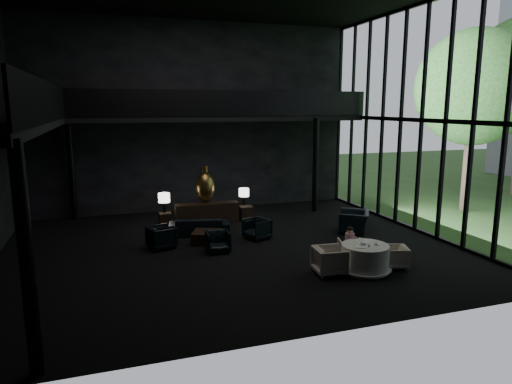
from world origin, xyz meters
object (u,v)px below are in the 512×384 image
object	(u,v)px
table_lamp_right	(244,193)
child	(350,237)
lounge_armchair_west	(162,236)
lounge_armchair_south	(218,241)
bronze_urn	(205,187)
console	(207,213)
table_lamp_left	(164,199)
side_table_right	(246,213)
dining_table	(365,260)
coffee_table	(207,237)
dining_chair_west	(330,258)
dining_chair_north	(351,250)
window_armchair	(354,217)
side_table_left	(165,219)
sofa	(199,223)
lounge_armchair_east	(257,228)
dining_chair_east	(395,257)

from	to	relation	value
table_lamp_right	child	bearing A→B (deg)	-76.62
lounge_armchair_west	lounge_armchair_south	distance (m)	1.88
bronze_urn	lounge_armchair_west	xyz separation A→B (m)	(-2.07, -2.98, -0.98)
console	table_lamp_left	distance (m)	1.74
side_table_right	dining_table	bearing A→B (deg)	-78.00
coffee_table	dining_chair_west	world-z (taller)	dining_chair_west
console	dining_chair_north	size ratio (longest dim) A/B	3.63
side_table_right	window_armchair	world-z (taller)	window_armchair
dining_chair_north	coffee_table	bearing A→B (deg)	-24.81
dining_chair_north	console	bearing A→B (deg)	-45.90
coffee_table	console	bearing A→B (deg)	77.59
side_table_left	child	size ratio (longest dim) A/B	0.86
sofa	coffee_table	world-z (taller)	sofa
table_lamp_left	dining_chair_west	world-z (taller)	table_lamp_left
lounge_armchair_west	lounge_armchair_east	bearing A→B (deg)	-108.04
console	dining_chair_north	distance (m)	6.52
lounge_armchair_south	window_armchair	world-z (taller)	window_armchair
side_table_left	coffee_table	size ratio (longest dim) A/B	0.56
table_lamp_left	table_lamp_right	xyz separation A→B (m)	(3.20, 0.07, 0.00)
lounge_armchair_east	child	size ratio (longest dim) A/B	1.34
coffee_table	child	world-z (taller)	child
table_lamp_left	sofa	distance (m)	2.09
side_table_left	lounge_armchair_south	world-z (taller)	lounge_armchair_south
table_lamp_right	sofa	bearing A→B (deg)	-140.66
table_lamp_left	dining_table	xyz separation A→B (m)	(4.60, -6.79, -0.70)
lounge_armchair_west	dining_chair_east	world-z (taller)	lounge_armchair_west
console	bronze_urn	size ratio (longest dim) A/B	1.72
lounge_armchair_east	child	world-z (taller)	child
dining_chair_east	child	xyz separation A→B (m)	(-0.94, 0.89, 0.44)
side_table_left	side_table_right	xyz separation A→B (m)	(3.20, -0.05, 0.02)
table_lamp_left	sofa	bearing A→B (deg)	-60.34
dining_chair_east	side_table_left	bearing A→B (deg)	-120.35
lounge_armchair_west	side_table_left	bearing A→B (deg)	-28.15
side_table_left	side_table_right	world-z (taller)	side_table_right
console	side_table_left	size ratio (longest dim) A/B	4.90
side_table_right	child	xyz separation A→B (m)	(1.42, -5.72, 0.47)
dining_chair_west	side_table_left	bearing A→B (deg)	34.23
bronze_urn	dining_table	xyz separation A→B (m)	(3.00, -6.83, -1.06)
console	table_lamp_right	world-z (taller)	table_lamp_right
console	table_lamp_left	size ratio (longest dim) A/B	3.33
lounge_armchair_south	dining_chair_east	xyz separation A→B (m)	(4.42, -2.91, -0.04)
lounge_armchair_east	dining_table	size ratio (longest dim) A/B	0.53
window_armchair	coffee_table	bearing A→B (deg)	-61.25
dining_table	dining_chair_north	bearing A→B (deg)	86.51
dining_table	dining_chair_east	distance (m)	0.96
dining_chair_west	console	bearing A→B (deg)	22.56
side_table_right	coffee_table	xyz separation A→B (m)	(-2.17, -2.63, -0.07)
lounge_armchair_east	window_armchair	size ratio (longest dim) A/B	0.61
sofa	window_armchair	bearing A→B (deg)	176.42
lounge_armchair_south	dining_chair_west	size ratio (longest dim) A/B	0.79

